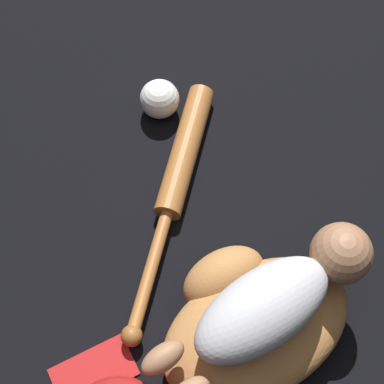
# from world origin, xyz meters

# --- Properties ---
(ground_plane) EXTENTS (6.00, 6.00, 0.00)m
(ground_plane) POSITION_xyz_m (0.00, 0.00, 0.00)
(ground_plane) COLOR black
(baseball_glove) EXTENTS (0.33, 0.25, 0.10)m
(baseball_glove) POSITION_xyz_m (0.02, 0.08, 0.05)
(baseball_glove) COLOR #A8703D
(baseball_glove) RESTS_ON ground
(baby_figure) EXTENTS (0.39, 0.14, 0.09)m
(baby_figure) POSITION_xyz_m (0.05, 0.06, 0.15)
(baby_figure) COLOR #B2B2B7
(baby_figure) RESTS_ON baseball_glove
(baseball_bat) EXTENTS (0.36, 0.41, 0.05)m
(baseball_bat) POSITION_xyz_m (0.05, 0.38, 0.02)
(baseball_bat) COLOR #9E602D
(baseball_bat) RESTS_ON ground
(baseball) EXTENTS (0.08, 0.08, 0.08)m
(baseball) POSITION_xyz_m (0.09, 0.54, 0.04)
(baseball) COLOR white
(baseball) RESTS_ON ground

